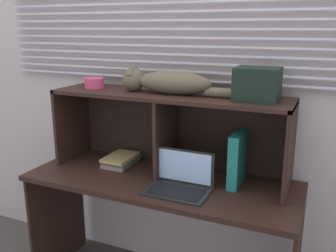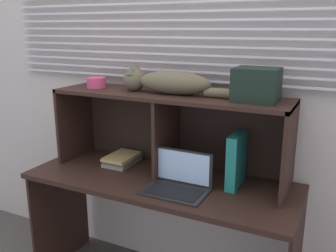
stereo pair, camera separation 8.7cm
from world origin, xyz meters
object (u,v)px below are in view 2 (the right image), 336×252
Objects in this scene: small_basket at (96,82)px; book_stack at (122,159)px; binder_upright at (237,160)px; cat at (167,82)px; laptop at (178,183)px; storage_box at (256,85)px.

book_stack is at bearing 1.12° from small_basket.
binder_upright is 2.48× the size of small_basket.
cat is at bearing -0.60° from book_stack.
cat is 0.61m from book_stack.
small_basket is at bearing -178.88° from book_stack.
laptop is 0.83m from small_basket.
small_basket is (-0.65, 0.20, 0.47)m from laptop.
binder_upright is 0.43m from storage_box.
small_basket is at bearing 180.00° from storage_box.
book_stack is at bearing 179.77° from storage_box.
small_basket is at bearing 180.00° from binder_upright.
storage_box is (0.34, 0.20, 0.52)m from laptop.
binder_upright is at bearing 37.10° from laptop.
cat is at bearing 0.00° from small_basket.
storage_box reaches higher than binder_upright.
binder_upright is at bearing 0.00° from small_basket.
storage_box is at bearing 0.00° from cat.
book_stack is at bearing 179.74° from binder_upright.
book_stack is (-0.48, 0.20, -0.01)m from laptop.
laptop is 2.81× the size of small_basket.
laptop is at bearing -150.17° from storage_box.
storage_box is at bearing 0.00° from binder_upright.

